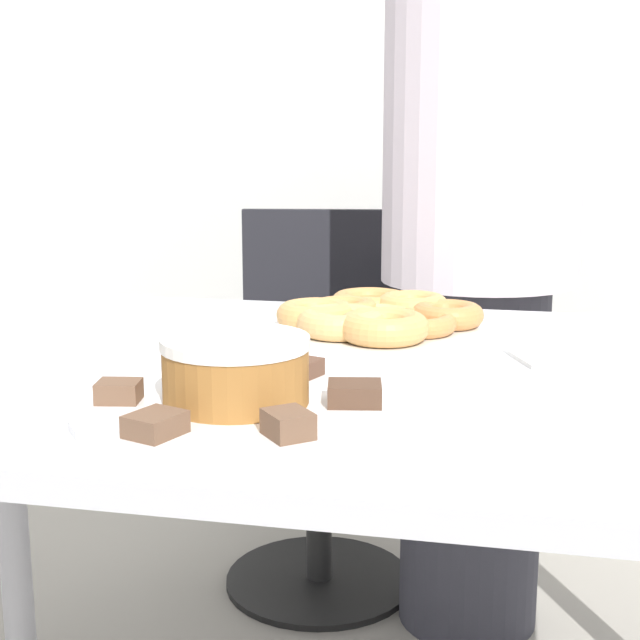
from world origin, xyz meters
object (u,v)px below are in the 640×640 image
at_px(frosted_cake, 236,370).
at_px(napkin, 564,356).
at_px(person_standing, 479,259).
at_px(plate_cake, 236,407).
at_px(plate_donuts, 379,330).
at_px(office_chair_left, 321,411).

xyz_separation_m(frosted_cake, napkin, (0.35, 0.32, -0.04)).
bearing_deg(person_standing, frosted_cake, -102.87).
xyz_separation_m(plate_cake, plate_donuts, (0.09, 0.42, -0.00)).
height_order(plate_cake, plate_donuts, same).
bearing_deg(plate_cake, person_standing, 77.13).
bearing_deg(office_chair_left, frosted_cake, -91.39).
relative_size(plate_donuts, frosted_cake, 2.46).
relative_size(office_chair_left, plate_donuts, 2.24).
bearing_deg(plate_donuts, napkin, -21.05).
relative_size(person_standing, frosted_cake, 9.70).
bearing_deg(frosted_cake, plate_cake, 0.00).
xyz_separation_m(office_chair_left, plate_cake, (0.14, -1.09, 0.35)).
distance_m(plate_cake, napkin, 0.48).
bearing_deg(office_chair_left, plate_cake, -91.39).
relative_size(plate_donuts, napkin, 2.34).
relative_size(plate_cake, frosted_cake, 2.21).
bearing_deg(office_chair_left, plate_donuts, -79.54).
xyz_separation_m(person_standing, office_chair_left, (-0.36, 0.14, -0.39)).
height_order(frosted_cake, napkin, frosted_cake).
xyz_separation_m(plate_cake, frosted_cake, (-0.00, 0.00, 0.04)).
relative_size(person_standing, plate_cake, 4.39).
distance_m(plate_cake, plate_donuts, 0.43).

